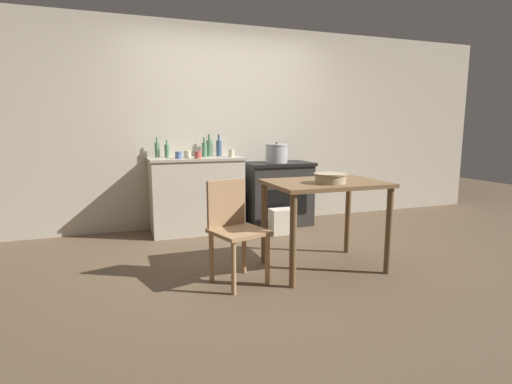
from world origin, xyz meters
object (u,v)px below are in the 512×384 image
(chair, at_px, (234,227))
(flour_sack, at_px, (282,221))
(mixing_bowl_large, at_px, (330,178))
(bottle_mid_left, at_px, (209,148))
(bottle_left, at_px, (219,148))
(cup_mid_right, at_px, (198,155))
(stove, at_px, (278,193))
(work_table, at_px, (325,195))
(cup_far_right, at_px, (231,153))
(bottle_center, at_px, (204,149))
(bottle_center_left, at_px, (157,150))
(bottle_far_left, at_px, (167,151))
(cup_right, at_px, (179,155))
(cup_center_right, at_px, (187,154))
(stock_pot, at_px, (277,153))

(chair, xyz_separation_m, flour_sack, (0.96, 1.24, -0.31))
(mixing_bowl_large, bearing_deg, bottle_mid_left, 106.45)
(mixing_bowl_large, distance_m, bottle_left, 2.01)
(flour_sack, distance_m, cup_mid_right, 1.27)
(chair, distance_m, bottle_left, 1.96)
(stove, xyz_separation_m, mixing_bowl_large, (-0.28, -1.81, 0.43))
(bottle_mid_left, bearing_deg, flour_sack, -41.81)
(work_table, height_order, cup_far_right, cup_far_right)
(work_table, height_order, bottle_center, bottle_center)
(work_table, height_order, bottle_center_left, bottle_center_left)
(mixing_bowl_large, height_order, bottle_far_left, bottle_far_left)
(flour_sack, height_order, mixing_bowl_large, mixing_bowl_large)
(flour_sack, height_order, cup_right, cup_right)
(work_table, height_order, flour_sack, work_table)
(chair, bearing_deg, bottle_left, 62.03)
(mixing_bowl_large, bearing_deg, chair, 173.31)
(bottle_mid_left, bearing_deg, work_table, -71.98)
(stove, relative_size, bottle_left, 3.17)
(chair, xyz_separation_m, cup_center_right, (-0.07, 1.67, 0.50))
(mixing_bowl_large, xyz_separation_m, cup_right, (-1.02, 1.69, 0.11))
(stove, height_order, cup_right, cup_right)
(bottle_center_left, height_order, bottle_center, bottle_center_left)
(chair, relative_size, stock_pot, 2.93)
(bottle_center, bearing_deg, stove, -2.29)
(chair, height_order, bottle_mid_left, bottle_mid_left)
(mixing_bowl_large, height_order, bottle_left, bottle_left)
(bottle_center, bearing_deg, cup_center_right, -160.74)
(flour_sack, bearing_deg, cup_center_right, 157.62)
(mixing_bowl_large, relative_size, cup_right, 3.48)
(bottle_left, xyz_separation_m, cup_far_right, (0.11, -0.19, -0.06))
(bottle_left, xyz_separation_m, bottle_center_left, (-0.76, 0.04, -0.01))
(bottle_far_left, height_order, cup_center_right, bottle_far_left)
(stock_pot, height_order, bottle_far_left, bottle_far_left)
(chair, relative_size, cup_mid_right, 9.88)
(bottle_left, relative_size, bottle_mid_left, 0.99)
(bottle_mid_left, distance_m, cup_right, 0.53)
(bottle_far_left, relative_size, bottle_center_left, 0.88)
(bottle_center_left, height_order, cup_right, bottle_center_left)
(chair, xyz_separation_m, cup_far_right, (0.47, 1.66, 0.50))
(bottle_mid_left, height_order, cup_center_right, bottle_mid_left)
(stock_pot, distance_m, cup_mid_right, 1.04)
(chair, distance_m, mixing_bowl_large, 0.92)
(stock_pot, xyz_separation_m, bottle_left, (-0.70, 0.21, 0.07))
(cup_mid_right, bearing_deg, mixing_bowl_large, -63.72)
(stock_pot, relative_size, cup_far_right, 3.15)
(cup_center_right, bearing_deg, bottle_center, 19.26)
(flour_sack, bearing_deg, bottle_center, 148.29)
(cup_mid_right, relative_size, cup_far_right, 0.93)
(stove, relative_size, cup_far_right, 9.41)
(bottle_center_left, distance_m, cup_center_right, 0.39)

